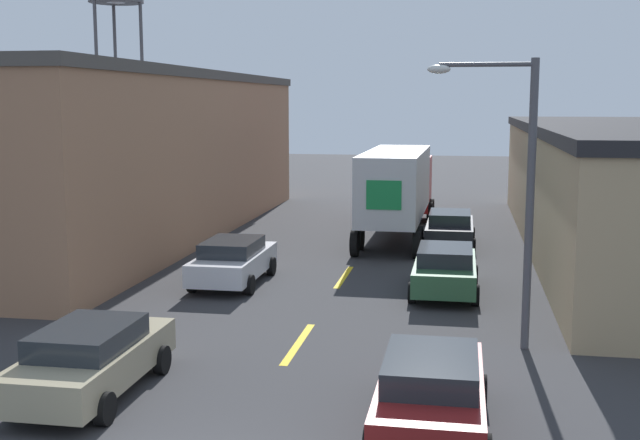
% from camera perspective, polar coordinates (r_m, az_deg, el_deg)
% --- Properties ---
extents(road_centerline, '(0.20, 19.18, 0.01)m').
position_cam_1_polar(road_centerline, '(20.42, -1.55, -8.76)').
color(road_centerline, gold).
rests_on(road_centerline, ground_plane).
extents(warehouse_left, '(13.86, 28.67, 7.37)m').
position_cam_1_polar(warehouse_left, '(38.51, -16.88, 4.58)').
color(warehouse_left, '#9E7051').
rests_on(warehouse_left, ground_plane).
extents(warehouse_right, '(8.28, 29.42, 5.16)m').
position_cam_1_polar(warehouse_right, '(34.80, 21.22, 2.17)').
color(warehouse_right, tan).
rests_on(warehouse_right, ground_plane).
extents(semi_truck, '(2.84, 12.71, 3.94)m').
position_cam_1_polar(semi_truck, '(36.36, 5.63, 2.55)').
color(semi_truck, '#B21919').
rests_on(semi_truck, ground_plane).
extents(parked_car_right_near, '(2.11, 4.71, 1.51)m').
position_cam_1_polar(parked_car_right_near, '(15.13, 7.90, -11.94)').
color(parked_car_right_near, maroon).
rests_on(parked_car_right_near, ground_plane).
extents(parked_car_right_mid, '(2.11, 4.71, 1.51)m').
position_cam_1_polar(parked_car_right_mid, '(25.72, 8.89, -3.44)').
color(parked_car_right_mid, '#2D5B38').
rests_on(parked_car_right_mid, ground_plane).
extents(parked_car_left_far, '(2.11, 4.71, 1.51)m').
position_cam_1_polar(parked_car_left_far, '(26.90, -6.19, -2.86)').
color(parked_car_left_far, silver).
rests_on(parked_car_left_far, ground_plane).
extents(parked_car_left_near, '(2.11, 4.71, 1.51)m').
position_cam_1_polar(parked_car_left_near, '(17.45, -15.96, -9.40)').
color(parked_car_left_near, tan).
rests_on(parked_car_left_near, ground_plane).
extents(parked_car_right_far, '(2.11, 4.71, 1.51)m').
position_cam_1_polar(parked_car_right_far, '(33.87, 9.21, -0.58)').
color(parked_car_right_far, black).
rests_on(parked_car_right_far, ground_plane).
extents(street_lamp, '(2.62, 0.32, 7.06)m').
position_cam_1_polar(street_lamp, '(19.85, 13.79, 2.76)').
color(street_lamp, '#4C4C51').
rests_on(street_lamp, ground_plane).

